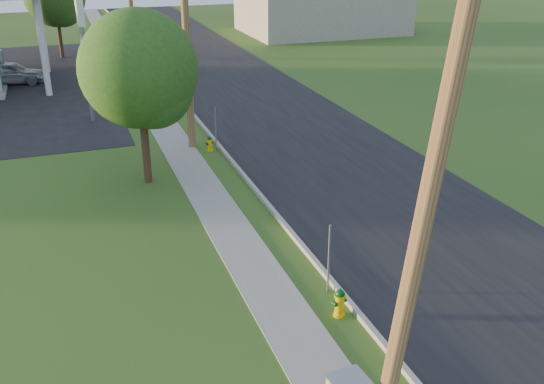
% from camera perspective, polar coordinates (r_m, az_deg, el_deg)
% --- Properties ---
extents(road, '(8.00, 120.00, 0.02)m').
position_cam_1_polar(road, '(22.96, 8.95, 0.21)').
color(road, black).
rests_on(road, ground).
extents(curb, '(0.15, 120.00, 0.15)m').
position_cam_1_polar(curb, '(21.43, -0.53, -1.05)').
color(curb, gray).
rests_on(curb, ground).
extents(sidewalk, '(1.50, 120.00, 0.03)m').
position_cam_1_polar(sidewalk, '(21.01, -5.05, -1.86)').
color(sidewalk, gray).
rests_on(sidewalk, ground).
extents(utility_pole_near, '(1.40, 0.32, 9.48)m').
position_cam_1_polar(utility_pole_near, '(10.00, 14.14, -2.07)').
color(utility_pole_near, brown).
rests_on(utility_pole_near, ground).
extents(utility_pole_mid, '(1.40, 0.32, 9.80)m').
position_cam_1_polar(utility_pole_mid, '(26.27, -8.08, 14.50)').
color(utility_pole_mid, brown).
rests_on(utility_pole_mid, ground).
extents(sign_post_near, '(0.05, 0.04, 2.00)m').
position_cam_1_polar(sign_post_near, '(16.14, 5.39, -6.29)').
color(sign_post_near, gray).
rests_on(sign_post_near, ground).
extents(sign_post_mid, '(0.05, 0.04, 2.00)m').
position_cam_1_polar(sign_post_mid, '(26.41, -5.33, 5.84)').
color(sign_post_mid, gray).
rests_on(sign_post_mid, ground).
extents(sign_post_far, '(0.05, 0.04, 2.00)m').
position_cam_1_polar(sign_post_far, '(37.98, -10.07, 11.08)').
color(sign_post_far, gray).
rests_on(sign_post_far, ground).
extents(price_pylon, '(0.34, 2.04, 6.85)m').
position_cam_1_polar(price_pylon, '(31.15, -17.66, 15.96)').
color(price_pylon, gray).
rests_on(price_pylon, ground).
extents(distant_building, '(14.00, 10.00, 4.00)m').
position_cam_1_polar(distant_building, '(58.91, 4.67, 16.71)').
color(distant_building, gray).
rests_on(distant_building, ground).
extents(tree_verge, '(4.30, 4.30, 6.52)m').
position_cam_1_polar(tree_verge, '(22.65, -12.12, 10.81)').
color(tree_verge, '#351F13').
rests_on(tree_verge, ground).
extents(hydrant_near, '(0.41, 0.37, 0.80)m').
position_cam_1_polar(hydrant_near, '(15.53, 6.39, -10.31)').
color(hydrant_near, '#DBAC02').
rests_on(hydrant_near, ground).
extents(hydrant_mid, '(0.36, 0.32, 0.70)m').
position_cam_1_polar(hydrant_mid, '(26.74, -5.88, 4.55)').
color(hydrant_mid, '#F0CB00').
rests_on(hydrant_mid, ground).
extents(hydrant_far, '(0.38, 0.34, 0.73)m').
position_cam_1_polar(hydrant_far, '(36.17, -9.94, 9.42)').
color(hydrant_far, yellow).
rests_on(hydrant_far, ground).
extents(car_silver, '(4.29, 2.22, 1.39)m').
position_cam_1_polar(car_silver, '(41.90, -23.40, 10.27)').
color(car_silver, '#A9ABB0').
rests_on(car_silver, ground).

